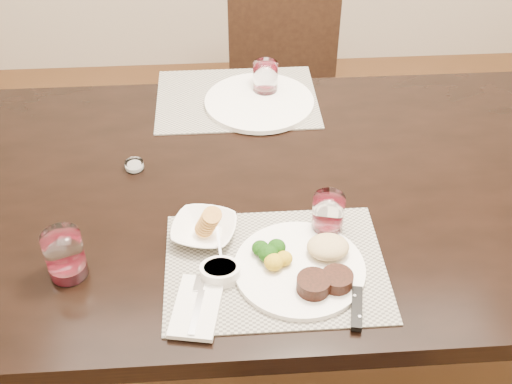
{
  "coord_description": "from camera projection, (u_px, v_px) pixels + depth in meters",
  "views": [
    {
      "loc": [
        -0.26,
        -1.2,
        1.73
      ],
      "look_at": [
        -0.18,
        -0.11,
        0.82
      ],
      "focal_mm": 45.0,
      "sensor_mm": 36.0,
      "label": 1
    }
  ],
  "objects": [
    {
      "name": "ground_plane",
      "position": [
        311.0,
        365.0,
        2.04
      ],
      "size": [
        4.5,
        4.5,
        0.0
      ],
      "primitive_type": "plane",
      "color": "#4F2F19",
      "rests_on": "ground"
    },
    {
      "name": "dining_table",
      "position": [
        326.0,
        208.0,
        1.61
      ],
      "size": [
        2.0,
        1.0,
        0.75
      ],
      "color": "black",
      "rests_on": "ground"
    },
    {
      "name": "chair_far",
      "position": [
        286.0,
        78.0,
        2.43
      ],
      "size": [
        0.42,
        0.42,
        0.9
      ],
      "color": "black",
      "rests_on": "ground"
    },
    {
      "name": "placemat_near",
      "position": [
        275.0,
        267.0,
        1.34
      ],
      "size": [
        0.46,
        0.34,
        0.0
      ],
      "primitive_type": "cube",
      "color": "gray",
      "rests_on": "dining_table"
    },
    {
      "name": "placemat_far",
      "position": [
        237.0,
        99.0,
        1.85
      ],
      "size": [
        0.46,
        0.34,
        0.0
      ],
      "primitive_type": "cube",
      "color": "gray",
      "rests_on": "dining_table"
    },
    {
      "name": "dinner_plate",
      "position": [
        306.0,
        266.0,
        1.32
      ],
      "size": [
        0.27,
        0.27,
        0.05
      ],
      "rotation": [
        0.0,
        0.0,
        -0.27
      ],
      "color": "white",
      "rests_on": "placemat_near"
    },
    {
      "name": "napkin_fork",
      "position": [
        197.0,
        307.0,
        1.25
      ],
      "size": [
        0.11,
        0.17,
        0.02
      ],
      "rotation": [
        0.0,
        0.0,
        -0.19
      ],
      "color": "white",
      "rests_on": "placemat_near"
    },
    {
      "name": "steak_knife",
      "position": [
        354.0,
        297.0,
        1.27
      ],
      "size": [
        0.05,
        0.25,
        0.01
      ],
      "rotation": [
        0.0,
        0.0,
        -0.2
      ],
      "color": "silver",
      "rests_on": "placemat_near"
    },
    {
      "name": "cracker_bowl",
      "position": [
        204.0,
        230.0,
        1.4
      ],
      "size": [
        0.17,
        0.17,
        0.06
      ],
      "rotation": [
        0.0,
        0.0,
        -0.26
      ],
      "color": "white",
      "rests_on": "placemat_near"
    },
    {
      "name": "sauce_ramekin",
      "position": [
        220.0,
        271.0,
        1.31
      ],
      "size": [
        0.08,
        0.13,
        0.07
      ],
      "rotation": [
        0.0,
        0.0,
        0.11
      ],
      "color": "white",
      "rests_on": "placemat_near"
    },
    {
      "name": "wine_glass_near",
      "position": [
        328.0,
        216.0,
        1.4
      ],
      "size": [
        0.07,
        0.07,
        0.1
      ],
      "rotation": [
        0.0,
        0.0,
        -0.18
      ],
      "color": "white",
      "rests_on": "placemat_near"
    },
    {
      "name": "far_plate",
      "position": [
        259.0,
        102.0,
        1.82
      ],
      "size": [
        0.31,
        0.31,
        0.01
      ],
      "primitive_type": "cylinder",
      "color": "white",
      "rests_on": "placemat_far"
    },
    {
      "name": "wine_glass_far",
      "position": [
        265.0,
        80.0,
        1.84
      ],
      "size": [
        0.07,
        0.07,
        0.1
      ],
      "rotation": [
        0.0,
        0.0,
        0.24
      ],
      "color": "white",
      "rests_on": "placemat_far"
    },
    {
      "name": "wine_glass_side",
      "position": [
        65.0,
        257.0,
        1.3
      ],
      "size": [
        0.08,
        0.08,
        0.11
      ],
      "rotation": [
        0.0,
        0.0,
        0.4
      ],
      "color": "white",
      "rests_on": "dining_table"
    },
    {
      "name": "salt_cellar",
      "position": [
        134.0,
        166.0,
        1.6
      ],
      "size": [
        0.05,
        0.05,
        0.02
      ],
      "rotation": [
        0.0,
        0.0,
        0.21
      ],
      "color": "white",
      "rests_on": "dining_table"
    }
  ]
}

